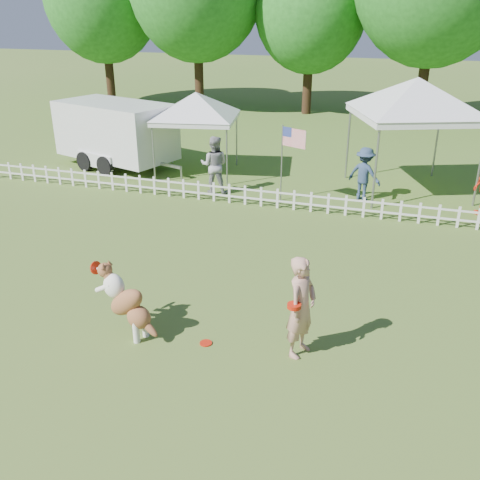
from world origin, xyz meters
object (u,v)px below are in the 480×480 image
(frisbee_on_turf, at_px, (206,343))
(flag_pole, at_px, (282,164))
(handler, at_px, (301,307))
(spectator_b, at_px, (364,174))
(spectator_a, at_px, (214,165))
(cargo_trailer, at_px, (116,134))
(canopy_tent_right, at_px, (411,137))
(canopy_tent_left, at_px, (197,135))
(dog, at_px, (127,303))

(frisbee_on_turf, bearing_deg, flag_pole, 94.24)
(handler, xyz_separation_m, spectator_b, (0.18, 8.49, -0.09))
(handler, height_order, spectator_a, spectator_a)
(cargo_trailer, bearing_deg, spectator_a, -4.71)
(cargo_trailer, distance_m, spectator_a, 4.88)
(frisbee_on_turf, distance_m, spectator_a, 8.48)
(canopy_tent_right, xyz_separation_m, spectator_a, (-5.79, -2.06, -0.83))
(flag_pole, height_order, spectator_a, flag_pole)
(frisbee_on_turf, xyz_separation_m, flag_pole, (-0.58, 7.86, 1.15))
(canopy_tent_left, distance_m, spectator_b, 6.04)
(flag_pole, height_order, spectator_b, flag_pole)
(dog, distance_m, cargo_trailer, 11.55)
(frisbee_on_turf, relative_size, flag_pole, 0.09)
(canopy_tent_right, bearing_deg, frisbee_on_turf, -128.64)
(flag_pole, distance_m, spectator_a, 2.21)
(flag_pole, relative_size, spectator_a, 1.28)
(dog, xyz_separation_m, cargo_trailer, (-5.87, 9.93, 0.53))
(canopy_tent_right, xyz_separation_m, cargo_trailer, (-10.30, -0.22, -0.54))
(canopy_tent_right, xyz_separation_m, spectator_b, (-1.21, -1.28, -0.93))
(handler, distance_m, canopy_tent_right, 9.90)
(dog, xyz_separation_m, spectator_b, (3.22, 8.87, 0.15))
(flag_pole, distance_m, spectator_b, 2.56)
(flag_pole, relative_size, spectator_b, 1.43)
(dog, bearing_deg, canopy_tent_left, 120.72)
(spectator_a, bearing_deg, handler, 110.49)
(dog, height_order, spectator_a, spectator_a)
(flag_pole, bearing_deg, canopy_tent_left, 175.53)
(handler, bearing_deg, flag_pole, 33.88)
(canopy_tent_left, xyz_separation_m, canopy_tent_right, (7.13, 0.19, 0.35))
(dog, xyz_separation_m, canopy_tent_left, (-2.69, 9.97, 0.73))
(spectator_a, bearing_deg, canopy_tent_right, -169.66)
(flag_pole, bearing_deg, spectator_b, 44.90)
(canopy_tent_right, relative_size, flag_pole, 1.49)
(canopy_tent_right, relative_size, cargo_trailer, 0.64)
(handler, height_order, dog, handler)
(handler, relative_size, spectator_b, 1.11)
(spectator_a, bearing_deg, dog, 90.29)
(flag_pole, xyz_separation_m, spectator_b, (2.39, 0.88, -0.35))
(canopy_tent_right, height_order, flag_pole, canopy_tent_right)
(handler, distance_m, dog, 3.08)
(canopy_tent_left, bearing_deg, spectator_a, -65.29)
(dog, relative_size, frisbee_on_turf, 6.01)
(dog, distance_m, canopy_tent_left, 10.35)
(handler, xyz_separation_m, frisbee_on_turf, (-1.63, -0.25, -0.89))
(cargo_trailer, bearing_deg, frisbee_on_turf, -35.91)
(cargo_trailer, bearing_deg, spectator_b, 10.79)
(frisbee_on_turf, xyz_separation_m, spectator_a, (-2.78, 7.96, 0.90))
(dog, distance_m, canopy_tent_right, 11.14)
(frisbee_on_turf, height_order, cargo_trailer, cargo_trailer)
(cargo_trailer, height_order, spectator_a, cargo_trailer)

